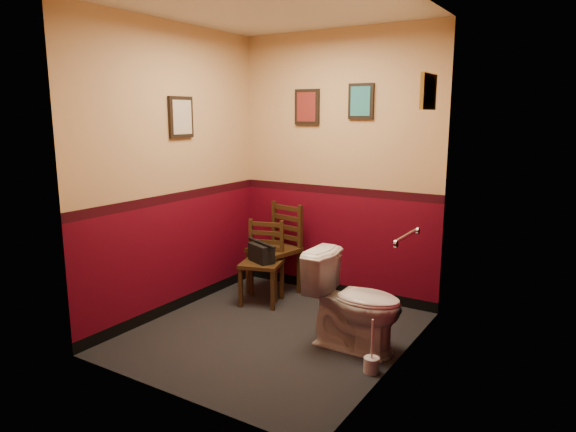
# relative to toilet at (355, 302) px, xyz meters

# --- Properties ---
(floor) EXTENTS (2.20, 2.40, 0.00)m
(floor) POSITION_rel_toilet_xyz_m (-0.72, -0.11, -0.39)
(floor) COLOR black
(floor) RESTS_ON ground
(ceiling) EXTENTS (2.20, 2.40, 0.00)m
(ceiling) POSITION_rel_toilet_xyz_m (-0.72, -0.11, 2.31)
(ceiling) COLOR silver
(ceiling) RESTS_ON ground
(wall_back) EXTENTS (2.20, 0.00, 2.70)m
(wall_back) POSITION_rel_toilet_xyz_m (-0.72, 1.09, 0.96)
(wall_back) COLOR #510514
(wall_back) RESTS_ON ground
(wall_front) EXTENTS (2.20, 0.00, 2.70)m
(wall_front) POSITION_rel_toilet_xyz_m (-0.72, -1.31, 0.96)
(wall_front) COLOR #510514
(wall_front) RESTS_ON ground
(wall_left) EXTENTS (0.00, 2.40, 2.70)m
(wall_left) POSITION_rel_toilet_xyz_m (-1.82, -0.11, 0.96)
(wall_left) COLOR #510514
(wall_left) RESTS_ON ground
(wall_right) EXTENTS (0.00, 2.40, 2.70)m
(wall_right) POSITION_rel_toilet_xyz_m (0.38, -0.11, 0.96)
(wall_right) COLOR #510514
(wall_right) RESTS_ON ground
(grab_bar) EXTENTS (0.05, 0.56, 0.06)m
(grab_bar) POSITION_rel_toilet_xyz_m (0.35, 0.14, 0.56)
(grab_bar) COLOR silver
(grab_bar) RESTS_ON wall_right
(framed_print_back_a) EXTENTS (0.28, 0.04, 0.36)m
(framed_print_back_a) POSITION_rel_toilet_xyz_m (-1.07, 1.07, 1.56)
(framed_print_back_a) COLOR black
(framed_print_back_a) RESTS_ON wall_back
(framed_print_back_b) EXTENTS (0.26, 0.04, 0.34)m
(framed_print_back_b) POSITION_rel_toilet_xyz_m (-0.47, 1.07, 1.61)
(framed_print_back_b) COLOR black
(framed_print_back_b) RESTS_ON wall_back
(framed_print_left) EXTENTS (0.04, 0.30, 0.38)m
(framed_print_left) POSITION_rel_toilet_xyz_m (-1.80, -0.01, 1.46)
(framed_print_left) COLOR black
(framed_print_left) RESTS_ON wall_left
(framed_print_right) EXTENTS (0.04, 0.34, 0.28)m
(framed_print_right) POSITION_rel_toilet_xyz_m (0.36, 0.49, 1.66)
(framed_print_right) COLOR olive
(framed_print_right) RESTS_ON wall_right
(toilet) EXTENTS (0.80, 0.46, 0.78)m
(toilet) POSITION_rel_toilet_xyz_m (0.00, 0.00, 0.00)
(toilet) COLOR white
(toilet) RESTS_ON floor
(toilet_brush) EXTENTS (0.12, 0.12, 0.41)m
(toilet_brush) POSITION_rel_toilet_xyz_m (0.28, -0.30, -0.32)
(toilet_brush) COLOR silver
(toilet_brush) RESTS_ON floor
(chair_left) EXTENTS (0.52, 0.52, 0.95)m
(chair_left) POSITION_rel_toilet_xyz_m (-1.26, 0.79, 0.09)
(chair_left) COLOR #3D2712
(chair_left) RESTS_ON floor
(chair_right) EXTENTS (0.48, 0.48, 0.82)m
(chair_right) POSITION_rel_toilet_xyz_m (-1.23, 0.48, 0.02)
(chair_right) COLOR #3D2712
(chair_right) RESTS_ON floor
(handbag) EXTENTS (0.32, 0.25, 0.21)m
(handbag) POSITION_rel_toilet_xyz_m (-1.22, 0.44, 0.13)
(handbag) COLOR black
(handbag) RESTS_ON chair_right
(tp_stack) EXTENTS (0.24, 0.13, 0.21)m
(tp_stack) POSITION_rel_toilet_xyz_m (-0.77, 0.93, -0.30)
(tp_stack) COLOR silver
(tp_stack) RESTS_ON floor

